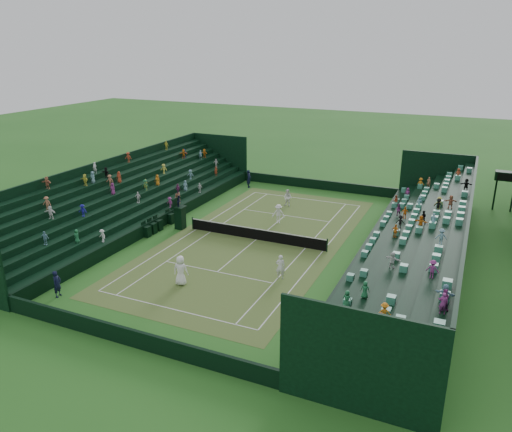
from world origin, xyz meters
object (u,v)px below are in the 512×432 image
(player_far_west, at_px, (288,198))
(player_far_east, at_px, (278,214))
(player_near_east, at_px, (280,267))
(player_near_west, at_px, (181,270))
(tennis_net, at_px, (256,234))
(umpire_chair, at_px, (180,214))

(player_far_west, bearing_deg, player_far_east, -73.90)
(player_near_east, bearing_deg, player_near_west, 17.29)
(player_near_west, relative_size, player_far_east, 1.18)
(tennis_net, xyz_separation_m, player_far_east, (0.15, 4.35, 0.31))
(tennis_net, distance_m, umpire_chair, 6.87)
(player_far_west, bearing_deg, umpire_chair, -118.10)
(umpire_chair, relative_size, player_far_east, 1.73)
(umpire_chair, distance_m, player_near_east, 12.30)
(umpire_chair, bearing_deg, player_far_east, 33.52)
(tennis_net, xyz_separation_m, player_near_west, (-1.24, -8.95, 0.46))
(player_far_west, distance_m, player_far_east, 4.78)
(player_near_east, xyz_separation_m, player_far_west, (-5.04, 14.60, -0.03))
(player_far_east, bearing_deg, player_near_east, -86.92)
(player_far_west, bearing_deg, tennis_net, -80.17)
(tennis_net, bearing_deg, player_near_west, -97.89)
(player_far_west, relative_size, player_far_east, 0.97)
(umpire_chair, height_order, player_near_west, umpire_chair)
(player_far_east, bearing_deg, umpire_chair, -165.96)
(player_near_west, bearing_deg, umpire_chair, -70.29)
(tennis_net, bearing_deg, player_far_west, 94.91)
(umpire_chair, bearing_deg, player_far_west, 56.98)
(tennis_net, distance_m, player_near_east, 7.01)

